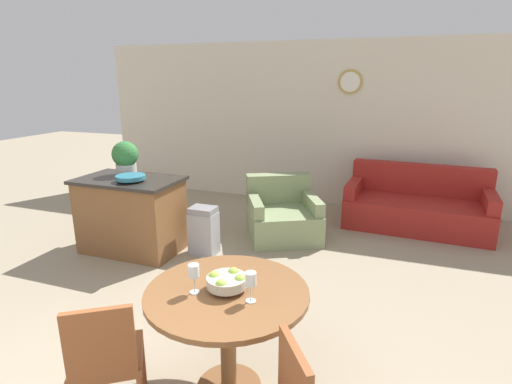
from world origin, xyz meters
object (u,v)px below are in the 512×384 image
(kitchen_island, at_px, (132,215))
(potted_plant, at_px, (125,157))
(wine_glass_left, at_px, (194,272))
(armchair, at_px, (282,217))
(dining_chair_near_left, at_px, (105,356))
(fruit_bowl, at_px, (227,281))
(dining_table, at_px, (228,314))
(wine_glass_right, at_px, (251,280))
(teal_bowl, at_px, (131,177))
(couch, at_px, (417,207))
(trash_bin, at_px, (204,231))

(kitchen_island, distance_m, potted_plant, 0.72)
(wine_glass_left, relative_size, armchair, 0.16)
(dining_chair_near_left, relative_size, fruit_bowl, 3.33)
(dining_table, height_order, wine_glass_left, wine_glass_left)
(wine_glass_right, xyz_separation_m, armchair, (-0.64, 2.95, -0.65))
(wine_glass_left, xyz_separation_m, armchair, (-0.27, 2.98, -0.65))
(kitchen_island, xyz_separation_m, teal_bowl, (0.12, -0.10, 0.51))
(fruit_bowl, distance_m, teal_bowl, 2.60)
(dining_table, height_order, fruit_bowl, fruit_bowl)
(armchair, bearing_deg, fruit_bowl, -108.56)
(kitchen_island, bearing_deg, teal_bowl, -42.05)
(kitchen_island, bearing_deg, dining_chair_near_left, -56.63)
(wine_glass_right, distance_m, couch, 4.16)
(kitchen_island, distance_m, armchair, 1.98)
(wine_glass_right, distance_m, kitchen_island, 2.98)
(wine_glass_left, distance_m, couch, 4.30)
(wine_glass_right, relative_size, trash_bin, 0.32)
(wine_glass_left, distance_m, potted_plant, 2.92)
(teal_bowl, bearing_deg, dining_table, -40.46)
(dining_table, xyz_separation_m, fruit_bowl, (0.00, 0.00, 0.24))
(dining_table, distance_m, couch, 4.11)
(potted_plant, distance_m, couch, 4.11)
(trash_bin, xyz_separation_m, couch, (2.48, 1.91, -0.00))
(couch, bearing_deg, wine_glass_left, -106.91)
(potted_plant, xyz_separation_m, armchair, (1.78, 0.92, -0.87))
(fruit_bowl, xyz_separation_m, armchair, (-0.45, 2.88, -0.57))
(fruit_bowl, height_order, potted_plant, potted_plant)
(wine_glass_left, xyz_separation_m, wine_glass_right, (0.37, 0.02, 0.00))
(trash_bin, bearing_deg, dining_table, -58.91)
(wine_glass_left, bearing_deg, dining_chair_near_left, -136.55)
(dining_chair_near_left, distance_m, fruit_bowl, 0.85)
(dining_table, relative_size, dining_chair_near_left, 1.22)
(dining_chair_near_left, height_order, potted_plant, potted_plant)
(kitchen_island, height_order, armchair, kitchen_island)
(dining_table, bearing_deg, armchair, 98.94)
(wine_glass_right, distance_m, teal_bowl, 2.79)
(dining_table, bearing_deg, couch, 71.73)
(potted_plant, height_order, armchair, potted_plant)
(armchair, bearing_deg, dining_table, -108.58)
(dining_table, bearing_deg, potted_plant, 138.83)
(couch, bearing_deg, kitchen_island, -144.83)
(potted_plant, bearing_deg, trash_bin, 1.60)
(dining_chair_near_left, bearing_deg, potted_plant, 89.84)
(potted_plant, relative_size, armchair, 0.34)
(wine_glass_right, bearing_deg, couch, 74.59)
(fruit_bowl, distance_m, couch, 4.13)
(dining_table, xyz_separation_m, trash_bin, (-1.20, 1.98, -0.30))
(wine_glass_left, bearing_deg, potted_plant, 135.03)
(dining_table, xyz_separation_m, couch, (1.28, 3.89, -0.31))
(dining_table, height_order, couch, couch)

